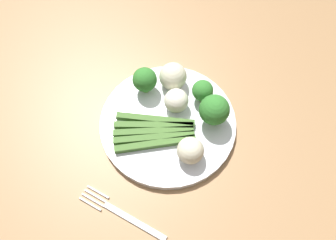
# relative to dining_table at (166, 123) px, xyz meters

# --- Properties ---
(ground_plane) EXTENTS (6.00, 6.00, 0.02)m
(ground_plane) POSITION_rel_dining_table_xyz_m (0.00, 0.00, -0.67)
(ground_plane) COLOR gray
(dining_table) EXTENTS (1.47, 0.97, 0.76)m
(dining_table) POSITION_rel_dining_table_xyz_m (0.00, 0.00, 0.00)
(dining_table) COLOR #9E754C
(dining_table) RESTS_ON ground_plane
(plate) EXTENTS (0.26, 0.26, 0.01)m
(plate) POSITION_rel_dining_table_xyz_m (-0.05, -0.03, 0.10)
(plate) COLOR white
(plate) RESTS_ON dining_table
(asparagus_bundle) EXTENTS (0.12, 0.16, 0.01)m
(asparagus_bundle) POSITION_rel_dining_table_xyz_m (-0.08, -0.01, 0.12)
(asparagus_bundle) COLOR #3D6626
(asparagus_bundle) RESTS_ON plate
(broccoli_back_right) EXTENTS (0.06, 0.06, 0.07)m
(broccoli_back_right) POSITION_rel_dining_table_xyz_m (-0.01, -0.10, 0.15)
(broccoli_back_right) COLOR #609E3D
(broccoli_back_right) RESTS_ON plate
(broccoli_near_center) EXTENTS (0.05, 0.05, 0.06)m
(broccoli_near_center) POSITION_rel_dining_table_xyz_m (-0.00, 0.04, 0.14)
(broccoli_near_center) COLOR #609E3D
(broccoli_near_center) RESTS_ON plate
(broccoli_back) EXTENTS (0.04, 0.04, 0.05)m
(broccoli_back) POSITION_rel_dining_table_xyz_m (0.03, -0.07, 0.14)
(broccoli_back) COLOR #609E3D
(broccoli_back) RESTS_ON plate
(cauliflower_front_left) EXTENTS (0.05, 0.05, 0.05)m
(cauliflower_front_left) POSITION_rel_dining_table_xyz_m (-0.01, -0.03, 0.13)
(cauliflower_front_left) COLOR white
(cauliflower_front_left) RESTS_ON plate
(cauliflower_edge) EXTENTS (0.05, 0.05, 0.05)m
(cauliflower_edge) POSITION_rel_dining_table_xyz_m (-0.09, -0.09, 0.13)
(cauliflower_edge) COLOR beige
(cauliflower_edge) RESTS_ON plate
(cauliflower_right) EXTENTS (0.05, 0.05, 0.05)m
(cauliflower_right) POSITION_rel_dining_table_xyz_m (0.03, 0.00, 0.14)
(cauliflower_right) COLOR beige
(cauliflower_right) RESTS_ON plate
(fork) EXTENTS (0.03, 0.17, 0.00)m
(fork) POSITION_rel_dining_table_xyz_m (-0.24, -0.03, 0.10)
(fork) COLOR silver
(fork) RESTS_ON dining_table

